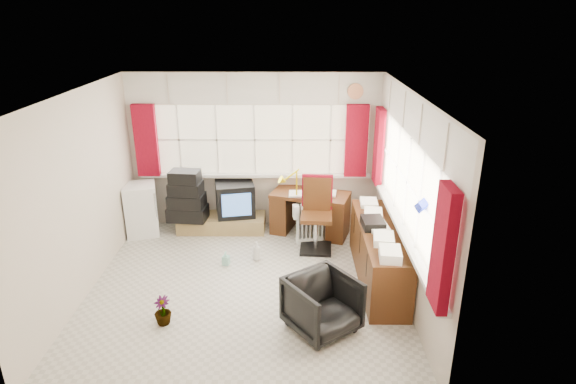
{
  "coord_description": "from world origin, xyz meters",
  "views": [
    {
      "loc": [
        0.58,
        -5.42,
        3.4
      ],
      "look_at": [
        0.54,
        0.55,
        1.11
      ],
      "focal_mm": 30.0,
      "sensor_mm": 36.0,
      "label": 1
    }
  ],
  "objects_px": {
    "tv_bench": "(222,223)",
    "mini_fridge": "(141,209)",
    "desk_lamp": "(297,177)",
    "office_chair": "(322,305)",
    "desk": "(310,211)",
    "crt_tv": "(235,199)",
    "credenza": "(378,253)",
    "radiator": "(310,227)",
    "task_chair": "(317,210)"
  },
  "relations": [
    {
      "from": "desk_lamp",
      "to": "credenza",
      "type": "bearing_deg",
      "value": -49.89
    },
    {
      "from": "task_chair",
      "to": "tv_bench",
      "type": "bearing_deg",
      "value": 159.4
    },
    {
      "from": "tv_bench",
      "to": "credenza",
      "type": "bearing_deg",
      "value": -33.71
    },
    {
      "from": "desk",
      "to": "tv_bench",
      "type": "xyz_separation_m",
      "value": [
        -1.43,
        0.11,
        -0.26
      ]
    },
    {
      "from": "desk_lamp",
      "to": "crt_tv",
      "type": "relative_size",
      "value": 0.65
    },
    {
      "from": "desk",
      "to": "crt_tv",
      "type": "relative_size",
      "value": 1.9
    },
    {
      "from": "radiator",
      "to": "tv_bench",
      "type": "bearing_deg",
      "value": 163.71
    },
    {
      "from": "task_chair",
      "to": "mini_fridge",
      "type": "bearing_deg",
      "value": 171.17
    },
    {
      "from": "desk_lamp",
      "to": "task_chair",
      "type": "height_order",
      "value": "desk_lamp"
    },
    {
      "from": "desk_lamp",
      "to": "office_chair",
      "type": "bearing_deg",
      "value": -83.47
    },
    {
      "from": "credenza",
      "to": "mini_fridge",
      "type": "relative_size",
      "value": 2.41
    },
    {
      "from": "desk_lamp",
      "to": "tv_bench",
      "type": "relative_size",
      "value": 0.32
    },
    {
      "from": "task_chair",
      "to": "mini_fridge",
      "type": "height_order",
      "value": "task_chair"
    },
    {
      "from": "mini_fridge",
      "to": "office_chair",
      "type": "bearing_deg",
      "value": -41.99
    },
    {
      "from": "mini_fridge",
      "to": "crt_tv",
      "type": "bearing_deg",
      "value": 8.23
    },
    {
      "from": "office_chair",
      "to": "crt_tv",
      "type": "height_order",
      "value": "crt_tv"
    },
    {
      "from": "credenza",
      "to": "mini_fridge",
      "type": "height_order",
      "value": "credenza"
    },
    {
      "from": "office_chair",
      "to": "tv_bench",
      "type": "xyz_separation_m",
      "value": [
        -1.48,
        2.6,
        -0.2
      ]
    },
    {
      "from": "credenza",
      "to": "tv_bench",
      "type": "xyz_separation_m",
      "value": [
        -2.28,
        1.52,
        -0.27
      ]
    },
    {
      "from": "radiator",
      "to": "mini_fridge",
      "type": "bearing_deg",
      "value": 174.12
    },
    {
      "from": "task_chair",
      "to": "mini_fridge",
      "type": "relative_size",
      "value": 1.34
    },
    {
      "from": "tv_bench",
      "to": "office_chair",
      "type": "bearing_deg",
      "value": -60.3
    },
    {
      "from": "desk_lamp",
      "to": "credenza",
      "type": "xyz_separation_m",
      "value": [
        1.06,
        -1.26,
        -0.61
      ]
    },
    {
      "from": "credenza",
      "to": "mini_fridge",
      "type": "xyz_separation_m",
      "value": [
        -3.53,
        1.38,
        0.02
      ]
    },
    {
      "from": "desk_lamp",
      "to": "office_chair",
      "type": "xyz_separation_m",
      "value": [
        0.27,
        -2.34,
        -0.68
      ]
    },
    {
      "from": "task_chair",
      "to": "credenza",
      "type": "distance_m",
      "value": 1.24
    },
    {
      "from": "desk",
      "to": "desk_lamp",
      "type": "xyz_separation_m",
      "value": [
        -0.22,
        -0.15,
        0.62
      ]
    },
    {
      "from": "credenza",
      "to": "crt_tv",
      "type": "relative_size",
      "value": 2.89
    },
    {
      "from": "desk_lamp",
      "to": "radiator",
      "type": "distance_m",
      "value": 0.79
    },
    {
      "from": "task_chair",
      "to": "desk",
      "type": "bearing_deg",
      "value": 99.57
    },
    {
      "from": "desk",
      "to": "desk_lamp",
      "type": "bearing_deg",
      "value": -145.81
    },
    {
      "from": "credenza",
      "to": "crt_tv",
      "type": "xyz_separation_m",
      "value": [
        -2.06,
        1.59,
        0.13
      ]
    },
    {
      "from": "desk_lamp",
      "to": "tv_bench",
      "type": "distance_m",
      "value": 1.52
    },
    {
      "from": "mini_fridge",
      "to": "tv_bench",
      "type": "bearing_deg",
      "value": 6.34
    },
    {
      "from": "credenza",
      "to": "mini_fridge",
      "type": "distance_m",
      "value": 3.79
    },
    {
      "from": "desk_lamp",
      "to": "radiator",
      "type": "xyz_separation_m",
      "value": [
        0.2,
        -0.16,
        -0.75
      ]
    },
    {
      "from": "task_chair",
      "to": "crt_tv",
      "type": "distance_m",
      "value": 1.44
    },
    {
      "from": "desk",
      "to": "radiator",
      "type": "relative_size",
      "value": 2.13
    },
    {
      "from": "desk",
      "to": "mini_fridge",
      "type": "height_order",
      "value": "mini_fridge"
    },
    {
      "from": "desk",
      "to": "credenza",
      "type": "bearing_deg",
      "value": -59.07
    },
    {
      "from": "office_chair",
      "to": "tv_bench",
      "type": "distance_m",
      "value": 3.0
    },
    {
      "from": "radiator",
      "to": "crt_tv",
      "type": "bearing_deg",
      "value": 157.79
    },
    {
      "from": "tv_bench",
      "to": "mini_fridge",
      "type": "xyz_separation_m",
      "value": [
        -1.25,
        -0.14,
        0.29
      ]
    },
    {
      "from": "office_chair",
      "to": "crt_tv",
      "type": "relative_size",
      "value": 1.02
    },
    {
      "from": "radiator",
      "to": "credenza",
      "type": "relative_size",
      "value": 0.31
    },
    {
      "from": "tv_bench",
      "to": "mini_fridge",
      "type": "relative_size",
      "value": 1.69
    },
    {
      "from": "desk",
      "to": "task_chair",
      "type": "distance_m",
      "value": 0.51
    },
    {
      "from": "crt_tv",
      "to": "mini_fridge",
      "type": "xyz_separation_m",
      "value": [
        -1.47,
        -0.21,
        -0.11
      ]
    },
    {
      "from": "office_chair",
      "to": "desk_lamp",
      "type": "bearing_deg",
      "value": 60.58
    },
    {
      "from": "desk_lamp",
      "to": "desk",
      "type": "bearing_deg",
      "value": 34.19
    }
  ]
}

